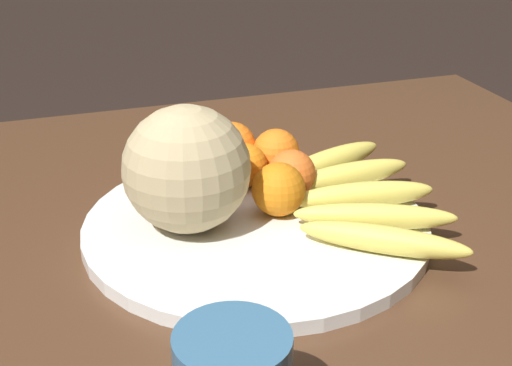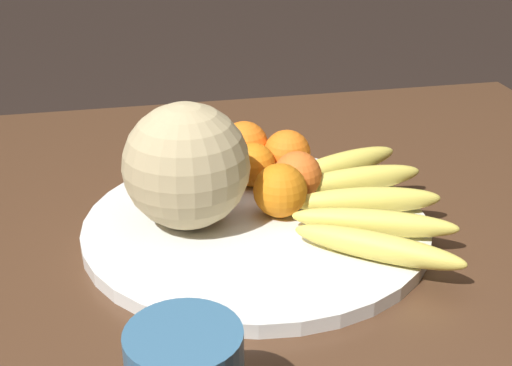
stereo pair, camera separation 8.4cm
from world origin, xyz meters
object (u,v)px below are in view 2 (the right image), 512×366
at_px(orange_top_small, 280,190).
at_px(orange_mid_center, 175,165).
at_px(orange_front_left, 254,165).
at_px(fruit_bowl, 256,226).
at_px(orange_back_left, 296,174).
at_px(kitchen_table, 227,284).
at_px(orange_side_extra, 287,153).
at_px(banana_bunch, 361,200).
at_px(orange_front_right, 202,151).
at_px(orange_back_right, 244,145).
at_px(melon, 186,166).

bearing_deg(orange_top_small, orange_mid_center, 136.23).
bearing_deg(orange_front_left, fruit_bowl, -100.03).
height_order(orange_back_left, orange_top_small, orange_top_small).
distance_m(fruit_bowl, orange_front_left, 0.11).
xyz_separation_m(fruit_bowl, orange_top_small, (0.03, 0.01, 0.04)).
height_order(kitchen_table, orange_side_extra, orange_side_extra).
relative_size(kitchen_table, banana_bunch, 3.77).
relative_size(orange_front_right, orange_top_small, 0.91).
xyz_separation_m(kitchen_table, orange_back_right, (0.05, 0.11, 0.15)).
xyz_separation_m(orange_mid_center, orange_back_right, (0.10, 0.04, 0.00)).
bearing_deg(melon, orange_front_left, 41.55).
bearing_deg(orange_top_small, orange_back_right, 95.71).
relative_size(fruit_bowl, banana_bunch, 1.25).
relative_size(melon, banana_bunch, 0.45).
distance_m(melon, banana_bunch, 0.22).
distance_m(orange_front_right, orange_mid_center, 0.06).
distance_m(kitchen_table, orange_front_left, 0.16).
xyz_separation_m(fruit_bowl, orange_front_right, (-0.04, 0.16, 0.04)).
bearing_deg(banana_bunch, orange_side_extra, 124.08).
relative_size(banana_bunch, orange_mid_center, 5.84).
xyz_separation_m(orange_front_left, orange_top_small, (0.01, -0.09, 0.00)).
xyz_separation_m(melon, orange_front_right, (0.04, 0.15, -0.04)).
relative_size(banana_bunch, orange_back_left, 5.36).
bearing_deg(orange_back_right, orange_back_left, -65.23).
relative_size(orange_front_left, orange_front_right, 0.97).
bearing_deg(orange_back_right, orange_mid_center, -159.17).
bearing_deg(fruit_bowl, melon, 171.90).
bearing_deg(orange_back_left, orange_mid_center, 156.47).
relative_size(melon, orange_front_right, 2.47).
relative_size(melon, orange_side_extra, 2.33).
relative_size(melon, orange_mid_center, 2.61).
relative_size(banana_bunch, orange_top_small, 5.05).
distance_m(orange_back_left, orange_back_right, 0.11).
relative_size(kitchen_table, orange_side_extra, 19.62).
xyz_separation_m(fruit_bowl, orange_side_extra, (0.07, 0.12, 0.04)).
bearing_deg(orange_top_small, fruit_bowl, -165.37).
relative_size(orange_back_left, orange_top_small, 0.94).
relative_size(orange_mid_center, orange_back_right, 0.85).
bearing_deg(orange_front_left, orange_front_right, 135.37).
height_order(fruit_bowl, orange_side_extra, orange_side_extra).
xyz_separation_m(kitchen_table, orange_top_small, (0.06, -0.04, 0.15)).
bearing_deg(melon, orange_back_left, 16.65).
relative_size(banana_bunch, orange_back_right, 4.98).
xyz_separation_m(orange_front_left, orange_front_right, (-0.06, 0.06, 0.00)).
height_order(melon, orange_mid_center, melon).
bearing_deg(orange_side_extra, fruit_bowl, -119.60).
distance_m(banana_bunch, orange_side_extra, 0.14).
bearing_deg(orange_mid_center, banana_bunch, -30.08).
relative_size(kitchen_table, orange_mid_center, 21.99).
bearing_deg(fruit_bowl, kitchen_table, 120.53).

